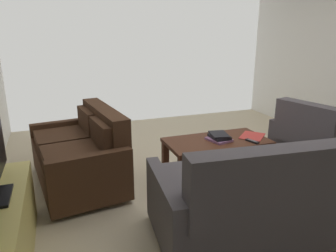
{
  "coord_description": "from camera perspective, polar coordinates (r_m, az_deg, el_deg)",
  "views": [
    {
      "loc": [
        1.63,
        2.69,
        1.62
      ],
      "look_at": [
        0.65,
        0.04,
        0.78
      ],
      "focal_mm": 33.7,
      "sensor_mm": 36.0,
      "label": 1
    }
  ],
  "objects": [
    {
      "name": "ground_plane",
      "position": [
        3.54,
        9.95,
        -10.92
      ],
      "size": [
        4.86,
        5.89,
        0.01
      ],
      "primitive_type": "cube",
      "color": "beige"
    },
    {
      "name": "sofa_main",
      "position": [
        2.73,
        19.11,
        -11.61
      ],
      "size": [
        2.01,
        1.07,
        0.9
      ],
      "color": "black",
      "rests_on": "ground"
    },
    {
      "name": "loveseat_near",
      "position": [
        3.55,
        -15.27,
        -4.78
      ],
      "size": [
        0.97,
        1.44,
        0.83
      ],
      "color": "black",
      "rests_on": "ground"
    },
    {
      "name": "coffee_table",
      "position": [
        3.6,
        8.81,
        -3.56
      ],
      "size": [
        1.15,
        0.58,
        0.46
      ],
      "color": "#4C2819",
      "rests_on": "ground"
    },
    {
      "name": "tv_stand",
      "position": [
        2.63,
        -28.02,
        -16.6
      ],
      "size": [
        0.38,
        1.28,
        0.53
      ],
      "color": "#D8C666",
      "rests_on": "ground"
    },
    {
      "name": "armchair_side",
      "position": [
        4.2,
        25.55,
        -2.55
      ],
      "size": [
        1.0,
        1.1,
        0.86
      ],
      "color": "black",
      "rests_on": "ground"
    },
    {
      "name": "book_stack",
      "position": [
        3.56,
        9.23,
        -2.0
      ],
      "size": [
        0.26,
        0.3,
        0.07
      ],
      "color": "#996699",
      "rests_on": "coffee_table"
    },
    {
      "name": "tv_remote",
      "position": [
        3.58,
        14.97,
        -2.68
      ],
      "size": [
        0.09,
        0.17,
        0.02
      ],
      "color": "black",
      "rests_on": "coffee_table"
    },
    {
      "name": "loose_magazine",
      "position": [
        3.78,
        15.0,
        -1.76
      ],
      "size": [
        0.4,
        0.39,
        0.01
      ],
      "primitive_type": "cube",
      "rotation": [
        0.0,
        0.0,
        5.46
      ],
      "color": "#C63833",
      "rests_on": "coffee_table"
    }
  ]
}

